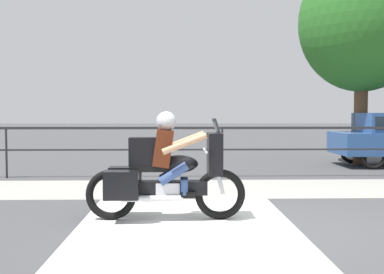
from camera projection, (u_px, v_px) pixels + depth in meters
name	position (u px, v px, depth m)	size (l,w,h in m)	color
ground_plane	(257.00, 229.00, 6.40)	(120.00, 120.00, 0.00)	#424244
sidewalk_band	(230.00, 188.00, 9.80)	(44.00, 2.40, 0.01)	#99968E
crosswalk_band	(187.00, 233.00, 6.18)	(2.98, 6.00, 0.01)	silver
fence_railing	(222.00, 138.00, 11.45)	(36.00, 0.05, 1.21)	#232326
motorcycle	(164.00, 171.00, 6.94)	(2.31, 0.76, 1.57)	black
tree_behind_sign	(362.00, 23.00, 14.21)	(3.73, 3.73, 6.27)	brown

